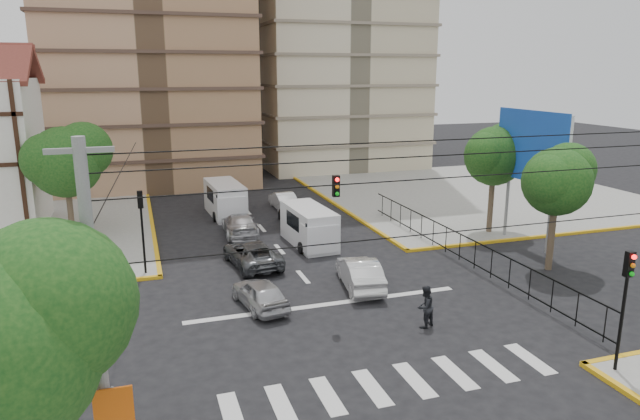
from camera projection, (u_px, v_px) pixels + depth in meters
name	position (u px, v px, depth m)	size (l,w,h in m)	color
ground	(335.00, 315.00, 25.15)	(160.00, 160.00, 0.00)	black
sidewalk_ne	(474.00, 193.00, 49.64)	(26.00, 26.00, 0.15)	gray
crosswalk_stripes	(394.00, 384.00, 19.61)	(12.00, 2.40, 0.01)	silver
stop_line	(326.00, 304.00, 26.26)	(13.00, 0.40, 0.01)	silver
park_fence	(459.00, 262.00, 32.03)	(0.10, 22.50, 1.66)	black
billboard	(532.00, 149.00, 33.63)	(0.36, 6.20, 8.10)	slate
tree_park_a	(558.00, 178.00, 29.77)	(4.41, 3.60, 6.83)	#473828
tree_park_c	(495.00, 153.00, 36.46)	(4.65, 3.80, 7.25)	#473828
tree_tudor	(67.00, 159.00, 35.09)	(5.39, 4.40, 7.43)	#473828
traffic_light_se	(625.00, 291.00, 19.57)	(0.28, 0.22, 4.40)	black
traffic_light_nw	(142.00, 218.00, 29.25)	(0.28, 0.22, 4.40)	black
traffic_light_hanging	(354.00, 193.00, 21.87)	(18.00, 9.12, 0.92)	black
utility_pole_sw	(97.00, 329.00, 12.99)	(1.40, 0.28, 9.00)	slate
van_right_lane	(310.00, 228.00, 34.83)	(2.36, 5.33, 2.35)	silver
van_left_lane	(226.00, 200.00, 41.94)	(2.46, 5.57, 2.46)	silver
car_silver_front_left	(260.00, 293.00, 25.81)	(1.59, 3.96, 1.35)	#ADAEB2
car_white_front_right	(360.00, 273.00, 28.17)	(1.60, 4.60, 1.52)	silver
car_grey_mid_left	(252.00, 254.00, 31.35)	(2.29, 4.96, 1.38)	#515358
car_silver_rear_left	(240.00, 225.00, 37.09)	(2.05, 5.03, 1.46)	silver
car_darkgrey_mid_right	(291.00, 214.00, 39.97)	(1.63, 4.04, 1.38)	black
car_white_rear_right	(283.00, 200.00, 44.37)	(1.43, 4.11, 1.36)	white
pedestrian_crosswalk	(425.00, 307.00, 23.77)	(0.88, 0.69, 1.81)	black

